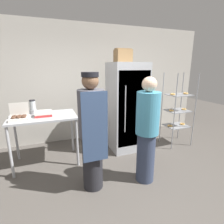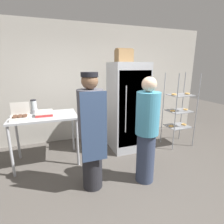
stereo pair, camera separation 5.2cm
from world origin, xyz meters
The scene contains 11 objects.
ground_plane centered at (0.00, 0.00, 0.00)m, with size 14.00×14.00×0.00m, color #4C4742.
back_wall centered at (0.00, 2.41, 1.39)m, with size 6.40×0.12×2.78m, color #B7B2A8.
refrigerator centered at (0.67, 1.45, 0.94)m, with size 0.74×0.73×1.88m.
baking_rack centered at (1.86, 1.22, 0.83)m, with size 0.58×0.48×1.67m.
prep_counter centered at (-1.04, 1.39, 0.83)m, with size 1.16×0.73×0.94m.
donut_box centered at (-1.40, 1.24, 0.98)m, with size 0.30×0.23×0.28m.
blender_pitcher centered at (-1.21, 1.62, 1.05)m, with size 0.13×0.13×0.26m.
binder_stack centered at (-1.02, 1.36, 0.98)m, with size 0.29×0.23×0.09m.
cardboard_storage_box centered at (0.59, 1.52, 2.02)m, with size 0.33×0.26×0.27m.
person_baker centered at (-0.38, 0.38, 0.90)m, with size 0.37×0.38×1.73m.
person_customer centered at (0.45, 0.26, 0.85)m, with size 0.35×0.35×1.66m.
Camera 2 is at (-0.88, -1.92, 1.80)m, focal length 28.00 mm.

